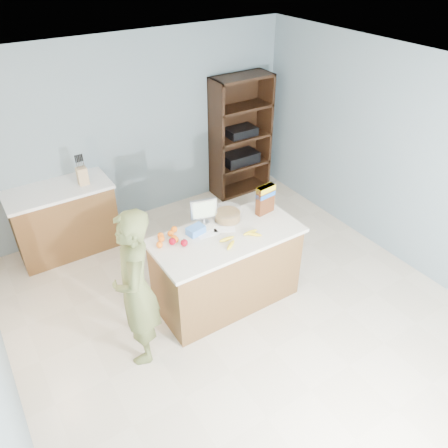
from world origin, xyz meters
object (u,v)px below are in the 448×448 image
shelving_unit (239,138)px  person (136,289)px  counter_peninsula (226,271)px  cereal_box (265,197)px  tv (204,210)px

shelving_unit → person: size_ratio=1.11×
counter_peninsula → shelving_unit: shelving_unit is taller
shelving_unit → person: 3.44m
counter_peninsula → cereal_box: (0.58, 0.12, 0.68)m
shelving_unit → cereal_box: bearing=-116.8°
tv → cereal_box: 0.69m
shelving_unit → tv: size_ratio=6.38×
cereal_box → counter_peninsula: bearing=-167.9°
tv → shelving_unit: bearing=46.8°
shelving_unit → counter_peninsula: bearing=-127.1°
tv → counter_peninsula: bearing=-74.7°
shelving_unit → person: shelving_unit is taller
shelving_unit → cereal_box: shelving_unit is taller
counter_peninsula → person: size_ratio=0.96×
counter_peninsula → person: (-1.08, -0.17, 0.39)m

